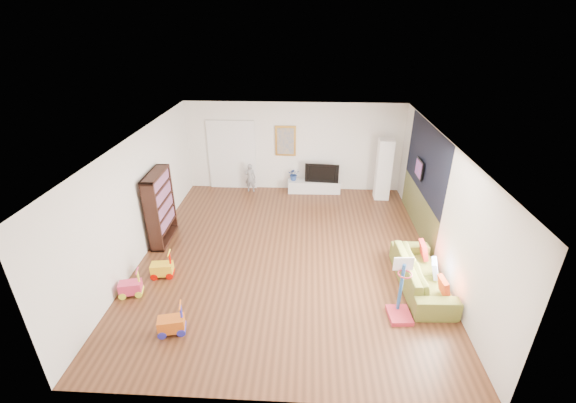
# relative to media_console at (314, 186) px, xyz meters

# --- Properties ---
(floor) EXTENTS (6.50, 7.50, 0.00)m
(floor) POSITION_rel_media_console_xyz_m (-0.64, -3.48, -0.19)
(floor) COLOR brown
(floor) RESTS_ON ground
(ceiling) EXTENTS (6.50, 7.50, 0.00)m
(ceiling) POSITION_rel_media_console_xyz_m (-0.64, -3.48, 2.51)
(ceiling) COLOR white
(ceiling) RESTS_ON ground
(wall_back) EXTENTS (6.50, 0.00, 2.70)m
(wall_back) POSITION_rel_media_console_xyz_m (-0.64, 0.27, 1.16)
(wall_back) COLOR silver
(wall_back) RESTS_ON ground
(wall_front) EXTENTS (6.50, 0.00, 2.70)m
(wall_front) POSITION_rel_media_console_xyz_m (-0.64, -7.23, 1.16)
(wall_front) COLOR white
(wall_front) RESTS_ON ground
(wall_left) EXTENTS (0.00, 7.50, 2.70)m
(wall_left) POSITION_rel_media_console_xyz_m (-3.89, -3.48, 1.16)
(wall_left) COLOR white
(wall_left) RESTS_ON ground
(wall_right) EXTENTS (0.00, 7.50, 2.70)m
(wall_right) POSITION_rel_media_console_xyz_m (2.61, -3.48, 1.16)
(wall_right) COLOR white
(wall_right) RESTS_ON ground
(navy_accent) EXTENTS (0.01, 3.20, 1.70)m
(navy_accent) POSITION_rel_media_console_xyz_m (2.60, -2.08, 1.66)
(navy_accent) COLOR black
(navy_accent) RESTS_ON wall_right
(olive_wainscot) EXTENTS (0.01, 3.20, 1.00)m
(olive_wainscot) POSITION_rel_media_console_xyz_m (2.60, -2.08, 0.31)
(olive_wainscot) COLOR brown
(olive_wainscot) RESTS_ON wall_right
(doorway) EXTENTS (1.45, 0.06, 2.10)m
(doorway) POSITION_rel_media_console_xyz_m (-2.54, 0.23, 0.86)
(doorway) COLOR white
(doorway) RESTS_ON ground
(painting_back) EXTENTS (0.62, 0.06, 0.92)m
(painting_back) POSITION_rel_media_console_xyz_m (-0.89, 0.23, 1.36)
(painting_back) COLOR gold
(painting_back) RESTS_ON wall_back
(artwork_right) EXTENTS (0.04, 0.56, 0.46)m
(artwork_right) POSITION_rel_media_console_xyz_m (2.53, -1.88, 1.36)
(artwork_right) COLOR #7F3F8C
(artwork_right) RESTS_ON wall_right
(media_console) EXTENTS (1.60, 0.43, 0.37)m
(media_console) POSITION_rel_media_console_xyz_m (0.00, 0.00, 0.00)
(media_console) COLOR silver
(media_console) RESTS_ON ground
(tall_cabinet) EXTENTS (0.43, 0.43, 1.80)m
(tall_cabinet) POSITION_rel_media_console_xyz_m (2.00, -0.30, 0.72)
(tall_cabinet) COLOR white
(tall_cabinet) RESTS_ON ground
(bookshelf) EXTENTS (0.35, 1.20, 1.74)m
(bookshelf) POSITION_rel_media_console_xyz_m (-3.66, -2.98, 0.68)
(bookshelf) COLOR black
(bookshelf) RESTS_ON ground
(sofa) EXTENTS (0.89, 2.10, 0.61)m
(sofa) POSITION_rel_media_console_xyz_m (2.12, -4.51, 0.12)
(sofa) COLOR olive
(sofa) RESTS_ON ground
(basketball_hoop) EXTENTS (0.44, 0.52, 1.18)m
(basketball_hoop) POSITION_rel_media_console_xyz_m (1.51, -5.42, 0.40)
(basketball_hoop) COLOR #BD293A
(basketball_hoop) RESTS_ON ground
(ride_on_yellow) EXTENTS (0.47, 0.33, 0.59)m
(ride_on_yellow) POSITION_rel_media_console_xyz_m (-3.19, -4.46, 0.11)
(ride_on_yellow) COLOR yellow
(ride_on_yellow) RESTS_ON ground
(ride_on_orange) EXTENTS (0.49, 0.37, 0.59)m
(ride_on_orange) POSITION_rel_media_console_xyz_m (-2.48, -6.01, 0.11)
(ride_on_orange) COLOR #D46018
(ride_on_orange) RESTS_ON ground
(ride_on_pink) EXTENTS (0.47, 0.35, 0.56)m
(ride_on_pink) POSITION_rel_media_console_xyz_m (-3.60, -5.08, 0.09)
(ride_on_pink) COLOR #E23560
(ride_on_pink) RESTS_ON ground
(child) EXTENTS (0.34, 0.23, 0.90)m
(child) POSITION_rel_media_console_xyz_m (-1.96, -0.06, 0.27)
(child) COLOR gray
(child) RESTS_ON ground
(tv) EXTENTS (1.02, 0.22, 0.59)m
(tv) POSITION_rel_media_console_xyz_m (0.23, -0.01, 0.48)
(tv) COLOR black
(tv) RESTS_ON media_console
(vase_plant) EXTENTS (0.37, 0.32, 0.39)m
(vase_plant) POSITION_rel_media_console_xyz_m (-0.62, 0.04, 0.38)
(vase_plant) COLOR navy
(vase_plant) RESTS_ON media_console
(pillow_left) EXTENTS (0.12, 0.36, 0.35)m
(pillow_left) POSITION_rel_media_console_xyz_m (2.33, -5.12, 0.29)
(pillow_left) COLOR red
(pillow_left) RESTS_ON sofa
(pillow_center) EXTENTS (0.18, 0.36, 0.34)m
(pillow_center) POSITION_rel_media_console_xyz_m (2.33, -4.54, 0.29)
(pillow_center) COLOR silver
(pillow_center) RESTS_ON sofa
(pillow_right) EXTENTS (0.11, 0.36, 0.36)m
(pillow_right) POSITION_rel_media_console_xyz_m (2.28, -3.89, 0.29)
(pillow_right) COLOR red
(pillow_right) RESTS_ON sofa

